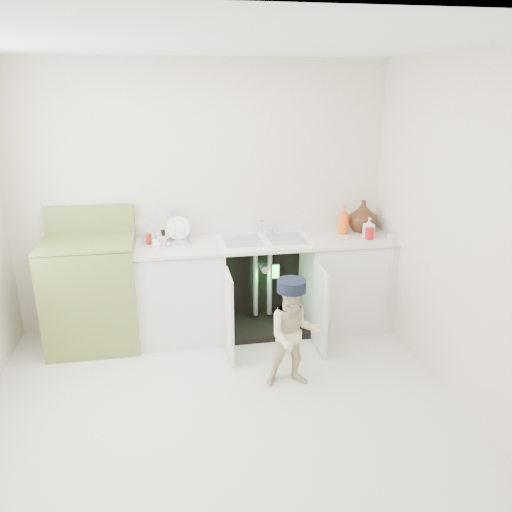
% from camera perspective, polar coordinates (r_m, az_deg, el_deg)
% --- Properties ---
extents(ground, '(3.50, 3.50, 0.00)m').
position_cam_1_polar(ground, '(3.87, -3.90, -16.86)').
color(ground, beige).
rests_on(ground, ground).
extents(room_shell, '(6.00, 5.50, 1.26)m').
position_cam_1_polar(room_shell, '(3.30, -4.38, 1.03)').
color(room_shell, beige).
rests_on(room_shell, ground).
extents(counter_run, '(2.44, 1.02, 1.21)m').
position_cam_1_polar(counter_run, '(4.77, 1.26, -3.08)').
color(counter_run, silver).
rests_on(counter_run, ground).
extents(avocado_stove, '(0.79, 0.65, 1.23)m').
position_cam_1_polar(avocado_stove, '(4.71, -18.19, -3.91)').
color(avocado_stove, olive).
rests_on(avocado_stove, ground).
extents(repair_worker, '(0.44, 0.83, 0.88)m').
position_cam_1_polar(repair_worker, '(3.90, 4.32, -8.77)').
color(repair_worker, beige).
rests_on(repair_worker, ground).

